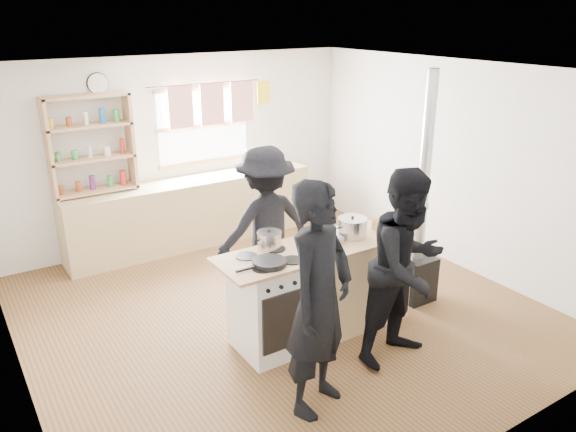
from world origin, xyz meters
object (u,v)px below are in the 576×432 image
object	(u,v)px
flue_heater	(418,245)
thermos	(249,160)
person_near_left	(319,300)
stockpot_counter	(352,228)
bread_board	(384,226)
person_far	(265,226)
cooking_island	(322,288)
roast_tray	(321,238)
skillet_greens	(269,262)
stockpot_stove	(269,240)
person_near_right	(407,267)

from	to	relation	value
flue_heater	thermos	bearing A→B (deg)	100.12
flue_heater	person_near_left	xyz separation A→B (m)	(-1.94, -0.85, 0.30)
stockpot_counter	bread_board	bearing A→B (deg)	-8.34
flue_heater	person_far	size ratio (longest dim) A/B	1.45
cooking_island	roast_tray	bearing A→B (deg)	63.23
cooking_island	person_near_left	distance (m)	1.23
skillet_greens	stockpot_stove	distance (m)	0.38
thermos	skillet_greens	distance (m)	3.22
thermos	flue_heater	bearing A→B (deg)	-79.88
thermos	stockpot_counter	size ratio (longest dim) A/B	0.97
cooking_island	stockpot_stove	size ratio (longest dim) A/B	8.51
stockpot_stove	person_far	xyz separation A→B (m)	(0.36, 0.68, -0.15)
roast_tray	thermos	bearing A→B (deg)	75.15
stockpot_stove	person_near_right	xyz separation A→B (m)	(0.84, -0.96, -0.11)
thermos	person_near_left	distance (m)	3.94
flue_heater	person_far	bearing A→B (deg)	146.20
person_near_right	person_far	bearing A→B (deg)	100.27
roast_tray	stockpot_stove	bearing A→B (deg)	166.51
cooking_island	person_far	size ratio (longest dim) A/B	1.14
roast_tray	bread_board	size ratio (longest dim) A/B	1.42
roast_tray	person_far	xyz separation A→B (m)	(-0.15, 0.80, -0.10)
thermos	cooking_island	size ratio (longest dim) A/B	0.14
roast_tray	stockpot_counter	world-z (taller)	stockpot_counter
person_near_right	flue_heater	bearing A→B (deg)	32.82
cooking_island	stockpot_counter	distance (m)	0.66
bread_board	person_far	world-z (taller)	person_far
roast_tray	person_near_left	distance (m)	1.21
skillet_greens	bread_board	distance (m)	1.39
stockpot_stove	bread_board	distance (m)	1.22
person_far	thermos	bearing A→B (deg)	-112.72
stockpot_counter	person_near_left	world-z (taller)	person_near_left
person_far	cooking_island	bearing A→B (deg)	99.29
cooking_island	person_near_left	bearing A→B (deg)	-127.62
flue_heater	stockpot_stove	bearing A→B (deg)	172.13
person_far	bread_board	bearing A→B (deg)	133.74
flue_heater	person_near_left	world-z (taller)	flue_heater
person_far	person_near_right	bearing A→B (deg)	108.25
roast_tray	person_far	bearing A→B (deg)	100.80
person_far	stockpot_counter	bearing A→B (deg)	119.99
skillet_greens	person_near_right	xyz separation A→B (m)	(1.03, -0.64, -0.06)
person_near_left	person_far	distance (m)	1.86
thermos	flue_heater	distance (m)	2.88
person_near_left	person_near_right	bearing A→B (deg)	-16.83
cooking_island	bread_board	bearing A→B (deg)	-4.22
skillet_greens	roast_tray	xyz separation A→B (m)	(0.70, 0.20, 0.01)
skillet_greens	person_far	size ratio (longest dim) A/B	0.17
stockpot_counter	bread_board	world-z (taller)	stockpot_counter
stockpot_stove	bread_board	size ratio (longest dim) A/B	0.78
skillet_greens	flue_heater	world-z (taller)	flue_heater
person_near_right	stockpot_stove	bearing A→B (deg)	125.17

